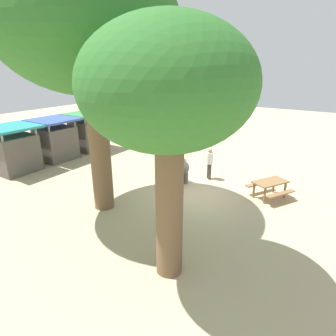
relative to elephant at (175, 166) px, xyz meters
The scene contains 10 objects.
ground_plane 1.88m from the elephant, 116.13° to the right, with size 60.00×60.00×0.00m, color tan.
elephant is the anchor object (origin of this frame).
person_handler 1.81m from the elephant, 45.90° to the right, with size 0.36×0.41×1.62m.
shade_tree_main 7.14m from the elephant, 165.42° to the left, with size 6.55×6.01×9.12m.
shade_tree_secondary 7.81m from the elephant, 149.50° to the right, with size 4.33×3.97×6.64m.
wooden_bench 3.89m from the elephant, 33.19° to the left, with size 0.85×1.45×0.88m.
picnic_table_near 4.54m from the elephant, 81.26° to the right, with size 2.04×2.03×0.78m.
market_stall_teal 8.74m from the elephant, 113.78° to the left, with size 2.50×2.50×2.52m.
market_stall_blue 8.05m from the elephant, 96.57° to the left, with size 2.50×2.50×2.52m.
market_stall_green 8.17m from the elephant, 78.13° to the left, with size 2.50×2.50×2.52m.
Camera 1 is at (-10.51, -5.42, 5.52)m, focal length 30.25 mm.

